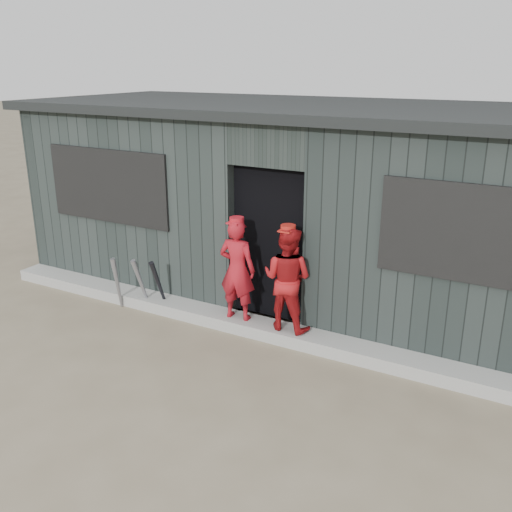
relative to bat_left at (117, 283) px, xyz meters
The scene contains 9 objects.
ground 2.55m from the bat_left, 38.36° to the right, with size 80.00×80.00×0.00m, color #6A5E49.
curb 2.02m from the bat_left, ahead, with size 8.00×0.36×0.15m, color gray.
bat_left is the anchor object (origin of this frame).
bat_mid 0.34m from the bat_left, 20.20° to the left, with size 0.07×0.07×0.75m, color gray.
bat_right 0.59m from the bat_left, 17.75° to the left, with size 0.07×0.07×0.77m, color black.
player_red_left 1.78m from the bat_left, ahead, with size 0.46×0.30×1.26m, color #A4141F.
player_red_right 2.42m from the bat_left, ahead, with size 0.60×0.47×1.24m, color #A41417.
player_grey_back 2.72m from the bat_left, 19.71° to the left, with size 0.57×0.37×1.16m, color #A8A8A8.
dugout 2.92m from the bat_left, 44.35° to the left, with size 8.30×3.30×2.62m.
Camera 1 is at (3.05, -3.69, 3.15)m, focal length 40.00 mm.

